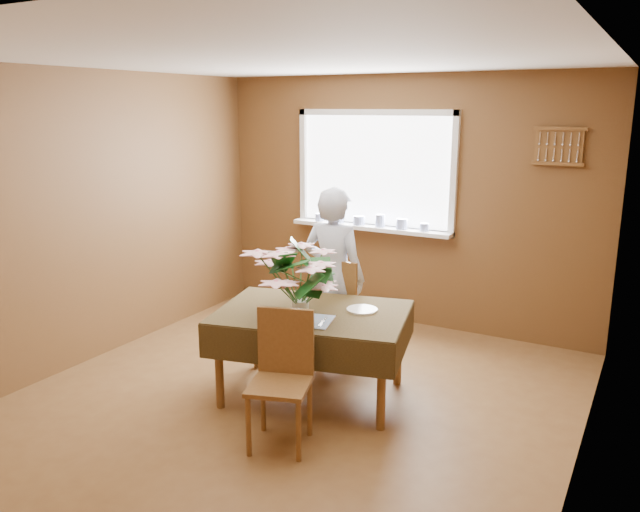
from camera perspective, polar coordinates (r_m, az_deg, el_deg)
The scene contains 14 objects.
floor at distance 4.79m, azimuth -3.29°, elevation -13.69°, with size 4.50×4.50×0.00m, color brown.
ceiling at distance 4.27m, azimuth -3.77°, elevation 17.68°, with size 4.50×4.50×0.00m, color white.
wall_back at distance 6.34m, azimuth 7.51°, elevation 4.91°, with size 4.00×4.00×0.00m, color brown.
wall_left at distance 5.68m, azimuth -20.82°, elevation 3.13°, with size 4.50×4.50×0.00m, color brown.
wall_right at distance 3.72m, azimuth 23.48°, elevation -2.25°, with size 4.50×4.50×0.00m, color brown.
window_assembly at distance 6.39m, azimuth 4.85°, elevation 5.95°, with size 1.72×0.20×1.22m.
spoon_rack at distance 5.87m, azimuth 21.00°, elevation 9.34°, with size 0.44×0.05×0.33m.
dining_table at distance 4.74m, azimuth -0.72°, elevation -5.98°, with size 1.60×1.27×0.69m.
chair_far at distance 5.40m, azimuth 1.95°, elevation -4.55°, with size 0.41×0.41×0.94m.
chair_near at distance 4.18m, azimuth -3.46°, elevation -10.47°, with size 0.48×0.48×0.89m.
seated_woman at distance 5.29m, azimuth 1.26°, elevation -1.98°, with size 0.57×0.37×1.55m, color white.
flower_bouquet at distance 4.41m, azimuth -1.84°, elevation -1.73°, with size 0.61×0.61×0.52m.
side_plate at distance 4.73m, azimuth 3.87°, elevation -4.92°, with size 0.23×0.23×0.01m, color white.
table_knife at distance 4.46m, azimuth 0.27°, elevation -6.02°, with size 0.02×0.19×0.00m, color silver.
Camera 1 is at (2.30, -3.59, 2.19)m, focal length 35.00 mm.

